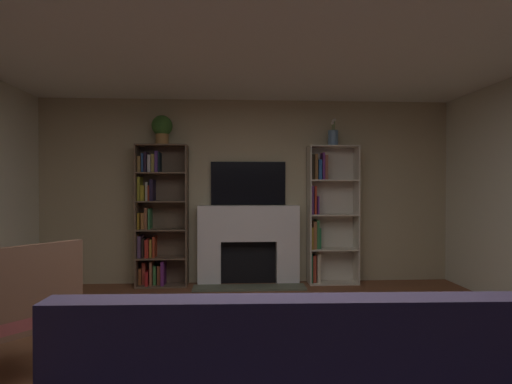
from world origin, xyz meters
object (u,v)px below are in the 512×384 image
Objects in this scene: potted_plant at (162,128)px; armchair at (21,309)px; vase_with_flowers at (333,137)px; bookshelf_right at (326,214)px; fireplace at (249,242)px; bookshelf_left at (157,218)px; tv at (248,183)px.

potted_plant reaches higher than armchair.
vase_with_flowers is 0.39× the size of armchair.
armchair is (-2.79, -2.84, -0.46)m from bookshelf_right.
vase_with_flowers reaches higher than fireplace.
bookshelf_left is 1.98× the size of armchair.
vase_with_flowers reaches higher than armchair.
armchair is (-1.69, -2.82, -0.08)m from fireplace.
bookshelf_right is (1.10, 0.02, 0.39)m from fireplace.
bookshelf_right is 5.03× the size of vase_with_flowers.
potted_plant reaches higher than vase_with_flowers.
bookshelf_right is at bearing 1.18° from potted_plant.
vase_with_flowers is at bearing -5.78° from tv.
fireplace reaches higher than armchair.
fireplace is 1.43× the size of tv.
bookshelf_left is 1.24m from potted_plant.
vase_with_flowers is (1.18, -0.12, 0.64)m from tv.
fireplace is at bearing -90.00° from tv.
fireplace is 3.72× the size of potted_plant.
bookshelf_left is (-1.27, -0.08, -0.48)m from tv.
bookshelf_left is 2.89m from armchair.
potted_plant is at bearing 79.72° from armchair.
bookshelf_left is at bearing -176.17° from tv.
bookshelf_right is at bearing 1.15° from fireplace.
potted_plant reaches higher than bookshelf_left.
vase_with_flowers reaches higher than bookshelf_left.
vase_with_flowers reaches higher than bookshelf_right.
tv is 1.18m from bookshelf_right.
tv is 2.60× the size of potted_plant.
tv reaches higher than armchair.
fireplace is 0.78× the size of bookshelf_left.
vase_with_flowers is at bearing -28.48° from bookshelf_right.
bookshelf_left is 5.03× the size of vase_with_flowers.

